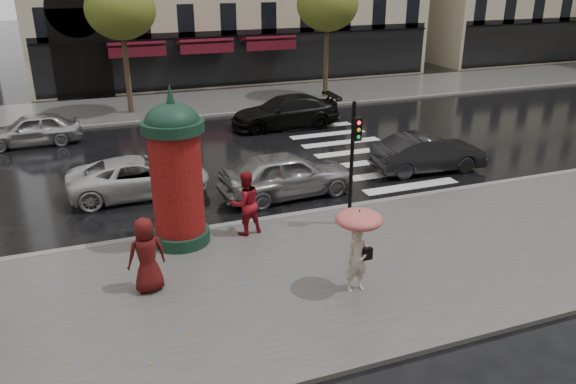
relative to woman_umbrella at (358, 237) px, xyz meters
name	(u,v)px	position (x,y,z in m)	size (l,w,h in m)	color
ground	(292,271)	(-1.02, 1.52, -1.48)	(160.00, 160.00, 0.00)	black
near_sidewalk	(299,278)	(-1.02, 1.02, -1.42)	(90.00, 7.00, 0.12)	#474744
far_sidewalk	(167,106)	(-1.02, 20.52, -1.42)	(90.00, 6.00, 0.12)	#474744
near_kerb	(256,221)	(-1.02, 4.52, -1.41)	(90.00, 0.25, 0.14)	slate
far_kerb	(177,119)	(-1.02, 17.52, -1.41)	(90.00, 0.25, 0.14)	slate
zebra_crossing	(341,142)	(4.98, 11.12, -1.47)	(3.60, 11.75, 0.01)	silver
tree_far_left	(121,10)	(-3.02, 19.52, 3.69)	(3.40, 3.40, 6.64)	#38281C
tree_far_right	(327,5)	(7.98, 19.52, 3.69)	(3.40, 3.40, 6.64)	#38281C
woman_umbrella	(358,237)	(0.00, 0.00, 0.00)	(1.07, 1.07, 2.06)	beige
woman_red	(245,203)	(-1.54, 3.78, -0.44)	(0.89, 0.70, 1.84)	maroon
man_burgundy	(147,255)	(-4.50, 1.69, -0.45)	(0.89, 0.58, 1.81)	#4D0F0F
morris_column	(176,170)	(-3.35, 3.92, 0.73)	(1.62, 1.62, 4.35)	#123023
traffic_light	(353,153)	(1.48, 3.24, 0.85)	(0.24, 0.34, 3.64)	black
car_silver	(287,174)	(0.62, 6.26, -0.71)	(1.81, 4.50, 1.53)	#98989C
car_darkgrey	(428,153)	(6.40, 6.70, -0.78)	(1.48, 4.26, 1.40)	black
car_white	(139,177)	(-3.94, 8.09, -0.84)	(2.13, 4.62, 1.28)	#B9B9B9
car_black	(285,112)	(3.57, 14.36, -0.73)	(2.09, 5.13, 1.49)	black
car_far_silver	(32,129)	(-7.52, 15.49, -0.79)	(1.62, 4.01, 1.37)	#A6A5AA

